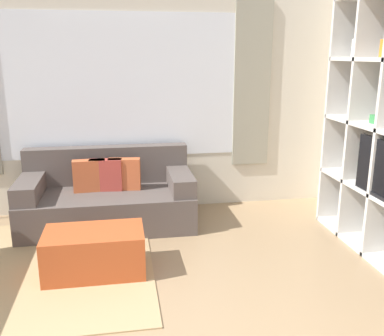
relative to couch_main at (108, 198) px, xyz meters
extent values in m
cube|color=beige|center=(0.17, 0.47, 1.05)|extent=(6.19, 0.07, 2.70)
cube|color=white|center=(0.17, 0.43, 1.15)|extent=(2.75, 0.01, 1.60)
cube|color=#9E9984|center=(1.71, 0.42, 1.15)|extent=(0.44, 0.03, 1.90)
cube|color=tan|center=(-0.72, -0.94, -0.29)|extent=(2.21, 2.06, 0.01)
cube|color=silver|center=(2.48, -0.74, 0.87)|extent=(0.36, 0.04, 2.34)
cube|color=silver|center=(2.48, -0.28, 0.87)|extent=(0.36, 0.04, 2.34)
cube|color=black|center=(2.34, -1.32, 0.56)|extent=(0.04, 0.73, 0.50)
cube|color=black|center=(2.36, -1.32, 0.32)|extent=(0.10, 0.24, 0.03)
cube|color=#388947|center=(2.47, -0.94, 0.93)|extent=(0.08, 0.08, 0.08)
cylinder|color=white|center=(2.47, -0.47, 1.56)|extent=(0.07, 0.07, 0.17)
cube|color=#564C47|center=(0.00, -0.06, -0.11)|extent=(1.80, 0.88, 0.38)
cube|color=#564C47|center=(0.00, 0.29, 0.29)|extent=(1.80, 0.18, 0.42)
cube|color=#564C47|center=(-0.78, -0.06, 0.18)|extent=(0.24, 0.82, 0.19)
cube|color=#564C47|center=(0.78, -0.06, 0.18)|extent=(0.24, 0.82, 0.19)
cube|color=#C65B33|center=(-0.18, 0.01, 0.25)|extent=(0.35, 0.14, 0.34)
cube|color=#C65B33|center=(0.19, 0.01, 0.25)|extent=(0.35, 0.16, 0.34)
cube|color=#AD3D33|center=(-0.01, 0.01, 0.25)|extent=(0.35, 0.15, 0.34)
cube|color=#B74C23|center=(-0.09, -1.11, -0.11)|extent=(0.82, 0.48, 0.38)
camera|label=1|loc=(0.17, -4.48, 1.50)|focal=40.00mm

